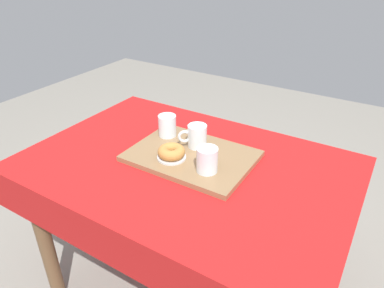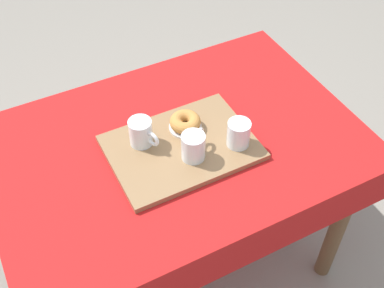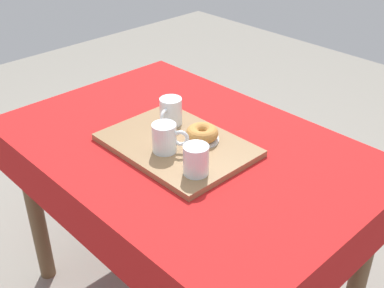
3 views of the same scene
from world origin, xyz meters
TOP-DOWN VIEW (x-y plane):
  - ground_plane at (0.00, 0.00)m, footprint 6.00×6.00m
  - dining_table at (0.00, 0.00)m, footprint 1.24×0.85m
  - serving_tray at (0.00, 0.04)m, footprint 0.47×0.34m
  - tea_mug_left at (-0.01, 0.10)m, footprint 0.10×0.09m
  - tea_mug_right at (0.11, -0.03)m, footprint 0.08×0.11m
  - water_glass_near at (-0.17, 0.12)m, footprint 0.08×0.08m
  - donut_plate_left at (-0.05, -0.03)m, footprint 0.11×0.11m
  - sugar_donut_left at (-0.05, -0.03)m, footprint 0.10×0.10m

SIDE VIEW (x-z plane):
  - ground_plane at x=0.00m, z-range 0.00..0.00m
  - dining_table at x=0.00m, z-range 0.27..1.02m
  - serving_tray at x=0.00m, z-range 0.76..0.78m
  - donut_plate_left at x=-0.05m, z-range 0.78..0.78m
  - sugar_donut_left at x=-0.05m, z-range 0.78..0.82m
  - water_glass_near at x=-0.17m, z-range 0.77..0.86m
  - tea_mug_left at x=-0.01m, z-range 0.77..0.87m
  - tea_mug_right at x=0.11m, z-range 0.77..0.87m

